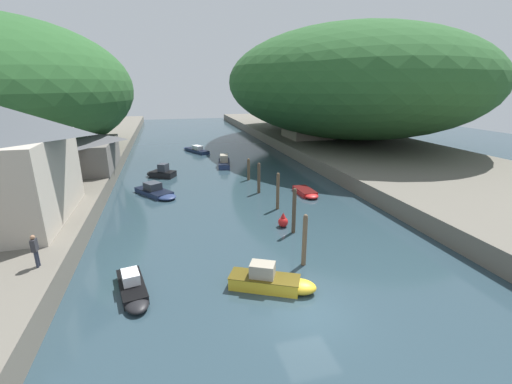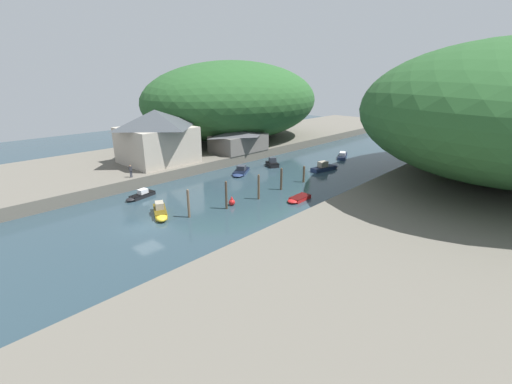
{
  "view_description": "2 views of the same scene",
  "coord_description": "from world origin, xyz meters",
  "px_view_note": "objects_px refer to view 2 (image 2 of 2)",
  "views": [
    {
      "loc": [
        -5.8,
        -12.22,
        10.11
      ],
      "look_at": [
        1.23,
        14.38,
        1.38
      ],
      "focal_mm": 24.0,
      "sensor_mm": 36.0,
      "label": 1
    },
    {
      "loc": [
        29.97,
        -15.16,
        14.4
      ],
      "look_at": [
        1.39,
        14.68,
        0.28
      ],
      "focal_mm": 24.0,
      "sensor_mm": 36.0,
      "label": 2
    }
  ],
  "objects_px": {
    "boathouse_shed": "(238,139)",
    "boat_mid_channel": "(140,196)",
    "boat_cabin_cruiser": "(241,171)",
    "boat_near_quay": "(325,167)",
    "waterfront_building": "(157,136)",
    "boat_far_right_bank": "(272,163)",
    "person_on_quay": "(131,170)",
    "right_bank_cottage": "(458,151)",
    "boat_red_skiff": "(160,212)",
    "boat_yellow_tender": "(298,199)",
    "channel_buoy_near": "(232,202)",
    "boat_open_rowboat": "(343,155)"
  },
  "relations": [
    {
      "from": "boathouse_shed",
      "to": "boat_mid_channel",
      "type": "bearing_deg",
      "value": -74.52
    },
    {
      "from": "boathouse_shed",
      "to": "boat_cabin_cruiser",
      "type": "distance_m",
      "value": 10.28
    },
    {
      "from": "boat_near_quay",
      "to": "boat_mid_channel",
      "type": "height_order",
      "value": "boat_near_quay"
    },
    {
      "from": "waterfront_building",
      "to": "boat_mid_channel",
      "type": "distance_m",
      "value": 13.6
    },
    {
      "from": "boat_far_right_bank",
      "to": "boat_mid_channel",
      "type": "bearing_deg",
      "value": -154.1
    },
    {
      "from": "waterfront_building",
      "to": "boathouse_shed",
      "type": "height_order",
      "value": "waterfront_building"
    },
    {
      "from": "boat_far_right_bank",
      "to": "person_on_quay",
      "type": "xyz_separation_m",
      "value": [
        -5.68,
        -21.92,
        2.02
      ]
    },
    {
      "from": "boat_mid_channel",
      "to": "person_on_quay",
      "type": "height_order",
      "value": "person_on_quay"
    },
    {
      "from": "boat_near_quay",
      "to": "boat_far_right_bank",
      "type": "bearing_deg",
      "value": -143.93
    },
    {
      "from": "boat_cabin_cruiser",
      "to": "boat_mid_channel",
      "type": "relative_size",
      "value": 1.26
    },
    {
      "from": "right_bank_cottage",
      "to": "boat_red_skiff",
      "type": "bearing_deg",
      "value": -115.17
    },
    {
      "from": "right_bank_cottage",
      "to": "person_on_quay",
      "type": "xyz_separation_m",
      "value": [
        -29.5,
        -36.1,
        -1.43
      ]
    },
    {
      "from": "right_bank_cottage",
      "to": "boat_cabin_cruiser",
      "type": "bearing_deg",
      "value": -138.98
    },
    {
      "from": "boat_mid_channel",
      "to": "waterfront_building",
      "type": "bearing_deg",
      "value": -54.07
    },
    {
      "from": "boat_far_right_bank",
      "to": "person_on_quay",
      "type": "bearing_deg",
      "value": -165.41
    },
    {
      "from": "boathouse_shed",
      "to": "boat_far_right_bank",
      "type": "height_order",
      "value": "boathouse_shed"
    },
    {
      "from": "boathouse_shed",
      "to": "boat_near_quay",
      "type": "xyz_separation_m",
      "value": [
        15.6,
        4.31,
        -3.11
      ]
    },
    {
      "from": "boat_red_skiff",
      "to": "boat_cabin_cruiser",
      "type": "xyz_separation_m",
      "value": [
        -5.99,
        17.69,
        -0.11
      ]
    },
    {
      "from": "boat_near_quay",
      "to": "boat_yellow_tender",
      "type": "height_order",
      "value": "boat_near_quay"
    },
    {
      "from": "boat_mid_channel",
      "to": "channel_buoy_near",
      "type": "bearing_deg",
      "value": -160.29
    },
    {
      "from": "boathouse_shed",
      "to": "boat_red_skiff",
      "type": "relative_size",
      "value": 2.23
    },
    {
      "from": "boat_yellow_tender",
      "to": "boat_mid_channel",
      "type": "bearing_deg",
      "value": 38.81
    },
    {
      "from": "waterfront_building",
      "to": "right_bank_cottage",
      "type": "bearing_deg",
      "value": 40.12
    },
    {
      "from": "person_on_quay",
      "to": "boathouse_shed",
      "type": "bearing_deg",
      "value": 8.34
    },
    {
      "from": "boat_mid_channel",
      "to": "boat_cabin_cruiser",
      "type": "bearing_deg",
      "value": -105.08
    },
    {
      "from": "boathouse_shed",
      "to": "boat_red_skiff",
      "type": "distance_m",
      "value": 27.78
    },
    {
      "from": "right_bank_cottage",
      "to": "boat_cabin_cruiser",
      "type": "relative_size",
      "value": 1.46
    },
    {
      "from": "waterfront_building",
      "to": "channel_buoy_near",
      "type": "bearing_deg",
      "value": -6.57
    },
    {
      "from": "right_bank_cottage",
      "to": "boat_red_skiff",
      "type": "distance_m",
      "value": 42.93
    },
    {
      "from": "boat_far_right_bank",
      "to": "waterfront_building",
      "type": "bearing_deg",
      "value": 173.61
    },
    {
      "from": "boat_red_skiff",
      "to": "person_on_quay",
      "type": "xyz_separation_m",
      "value": [
        -11.3,
        2.63,
        2.04
      ]
    },
    {
      "from": "boat_near_quay",
      "to": "boat_yellow_tender",
      "type": "bearing_deg",
      "value": -59.72
    },
    {
      "from": "boat_mid_channel",
      "to": "person_on_quay",
      "type": "bearing_deg",
      "value": -28.27
    },
    {
      "from": "waterfront_building",
      "to": "boat_far_right_bank",
      "type": "height_order",
      "value": "waterfront_building"
    },
    {
      "from": "waterfront_building",
      "to": "boat_near_quay",
      "type": "xyz_separation_m",
      "value": [
        18.53,
        18.77,
        -5.22
      ]
    },
    {
      "from": "boat_far_right_bank",
      "to": "boat_mid_channel",
      "type": "distance_m",
      "value": 23.25
    },
    {
      "from": "boat_cabin_cruiser",
      "to": "person_on_quay",
      "type": "height_order",
      "value": "person_on_quay"
    },
    {
      "from": "boat_yellow_tender",
      "to": "boat_red_skiff",
      "type": "height_order",
      "value": "boat_red_skiff"
    },
    {
      "from": "boat_yellow_tender",
      "to": "person_on_quay",
      "type": "bearing_deg",
      "value": 28.88
    },
    {
      "from": "boathouse_shed",
      "to": "waterfront_building",
      "type": "bearing_deg",
      "value": -101.44
    },
    {
      "from": "waterfront_building",
      "to": "channel_buoy_near",
      "type": "xyz_separation_m",
      "value": [
        19.34,
        -2.23,
        -5.23
      ]
    },
    {
      "from": "boat_far_right_bank",
      "to": "boat_near_quay",
      "type": "bearing_deg",
      "value": -34.39
    },
    {
      "from": "person_on_quay",
      "to": "boat_mid_channel",
      "type": "bearing_deg",
      "value": -103.29
    },
    {
      "from": "right_bank_cottage",
      "to": "person_on_quay",
      "type": "bearing_deg",
      "value": -129.26
    },
    {
      "from": "boat_open_rowboat",
      "to": "channel_buoy_near",
      "type": "distance_m",
      "value": 31.4
    },
    {
      "from": "waterfront_building",
      "to": "boat_mid_channel",
      "type": "height_order",
      "value": "waterfront_building"
    },
    {
      "from": "boat_near_quay",
      "to": "boat_red_skiff",
      "type": "distance_m",
      "value": 28.62
    },
    {
      "from": "waterfront_building",
      "to": "boat_cabin_cruiser",
      "type": "height_order",
      "value": "waterfront_building"
    },
    {
      "from": "waterfront_building",
      "to": "boat_open_rowboat",
      "type": "xyz_separation_m",
      "value": [
        15.71,
        28.96,
        -5.34
      ]
    },
    {
      "from": "waterfront_building",
      "to": "boat_red_skiff",
      "type": "distance_m",
      "value": 19.6
    }
  ]
}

